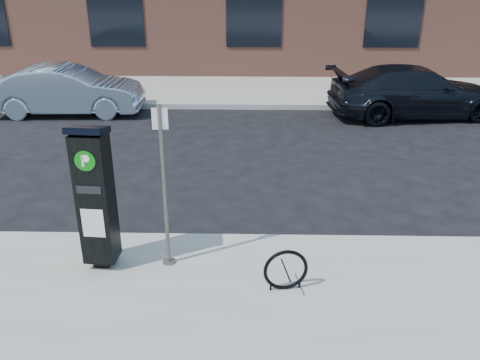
{
  "coord_description": "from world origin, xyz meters",
  "views": [
    {
      "loc": [
        -0.07,
        -7.08,
        4.21
      ],
      "look_at": [
        -0.24,
        0.5,
        0.9
      ],
      "focal_mm": 38.0,
      "sensor_mm": 36.0,
      "label": 1
    }
  ],
  "objects_px": {
    "parking_kiosk": "(96,196)",
    "car_silver": "(67,90)",
    "car_dark": "(416,92)",
    "bike_rack": "(286,270)",
    "sign_pole": "(164,189)"
  },
  "relations": [
    {
      "from": "car_dark",
      "to": "car_silver",
      "type": "bearing_deg",
      "value": 82.43
    },
    {
      "from": "parking_kiosk",
      "to": "car_silver",
      "type": "height_order",
      "value": "parking_kiosk"
    },
    {
      "from": "sign_pole",
      "to": "car_silver",
      "type": "relative_size",
      "value": 0.55
    },
    {
      "from": "sign_pole",
      "to": "car_dark",
      "type": "height_order",
      "value": "sign_pole"
    },
    {
      "from": "parking_kiosk",
      "to": "sign_pole",
      "type": "height_order",
      "value": "sign_pole"
    },
    {
      "from": "bike_rack",
      "to": "car_silver",
      "type": "relative_size",
      "value": 0.14
    },
    {
      "from": "bike_rack",
      "to": "parking_kiosk",
      "type": "bearing_deg",
      "value": 158.66
    },
    {
      "from": "bike_rack",
      "to": "car_silver",
      "type": "xyz_separation_m",
      "value": [
        -5.84,
        8.81,
        0.26
      ]
    },
    {
      "from": "bike_rack",
      "to": "car_silver",
      "type": "bearing_deg",
      "value": 114.04
    },
    {
      "from": "parking_kiosk",
      "to": "sign_pole",
      "type": "relative_size",
      "value": 0.9
    },
    {
      "from": "sign_pole",
      "to": "bike_rack",
      "type": "relative_size",
      "value": 3.93
    },
    {
      "from": "parking_kiosk",
      "to": "car_silver",
      "type": "distance_m",
      "value": 8.9
    },
    {
      "from": "bike_rack",
      "to": "car_dark",
      "type": "height_order",
      "value": "car_dark"
    },
    {
      "from": "parking_kiosk",
      "to": "car_dark",
      "type": "bearing_deg",
      "value": 54.59
    },
    {
      "from": "sign_pole",
      "to": "bike_rack",
      "type": "bearing_deg",
      "value": -23.07
    }
  ]
}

